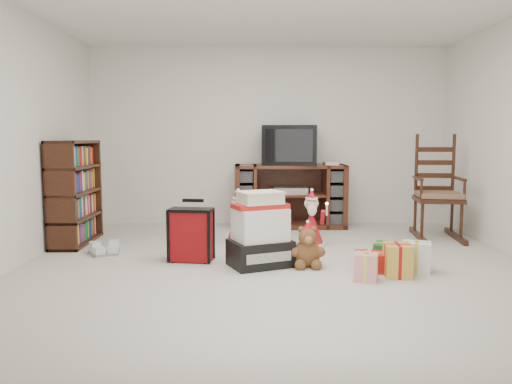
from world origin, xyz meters
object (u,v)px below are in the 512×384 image
(gift_pile, at_px, (260,234))
(mrs_claus_figurine, at_px, (238,223))
(teddy_bear, at_px, (307,249))
(sneaker_pair, at_px, (105,250))
(tv_stand, at_px, (290,196))
(red_suitcase, at_px, (191,235))
(rocking_chair, at_px, (436,201))
(crt_television, at_px, (290,145))
(gift_cluster, at_px, (391,258))
(santa_figurine, at_px, (311,225))
(bookshelf, at_px, (75,194))

(gift_pile, xyz_separation_m, mrs_claus_figurine, (-0.23, 1.04, -0.07))
(teddy_bear, distance_m, sneaker_pair, 2.16)
(tv_stand, relative_size, mrs_claus_figurine, 2.41)
(sneaker_pair, bearing_deg, red_suitcase, -43.01)
(rocking_chair, xyz_separation_m, crt_television, (-1.75, 0.73, 0.68))
(gift_cluster, bearing_deg, santa_figurine, 120.25)
(rocking_chair, bearing_deg, gift_cluster, -115.16)
(tv_stand, height_order, red_suitcase, tv_stand)
(tv_stand, relative_size, santa_figurine, 2.35)
(sneaker_pair, bearing_deg, tv_stand, 12.63)
(rocking_chair, relative_size, red_suitcase, 2.13)
(gift_pile, height_order, santa_figurine, gift_pile)
(red_suitcase, bearing_deg, gift_pile, -8.03)
(sneaker_pair, bearing_deg, gift_pile, -41.99)
(mrs_claus_figurine, bearing_deg, tv_stand, 57.08)
(santa_figurine, distance_m, gift_cluster, 1.23)
(rocking_chair, distance_m, crt_television, 2.02)
(gift_pile, relative_size, sneaker_pair, 1.90)
(santa_figurine, xyz_separation_m, mrs_claus_figurine, (-0.84, 0.17, -0.01))
(teddy_bear, bearing_deg, bookshelf, 156.52)
(tv_stand, relative_size, sneaker_pair, 4.07)
(crt_television, bearing_deg, teddy_bear, -82.73)
(rocking_chair, relative_size, teddy_bear, 3.43)
(tv_stand, xyz_separation_m, red_suitcase, (-1.15, -1.92, -0.16))
(tv_stand, height_order, gift_cluster, tv_stand)
(tv_stand, height_order, santa_figurine, tv_stand)
(gift_pile, xyz_separation_m, crt_television, (0.46, 2.10, 0.82))
(bookshelf, relative_size, gift_pile, 1.70)
(tv_stand, bearing_deg, gift_pile, -102.71)
(bookshelf, bearing_deg, gift_cluster, -20.76)
(bookshelf, height_order, gift_pile, bookshelf)
(bookshelf, relative_size, santa_figurine, 1.86)
(sneaker_pair, bearing_deg, mrs_claus_figurine, -4.08)
(sneaker_pair, relative_size, crt_television, 0.47)
(gift_cluster, distance_m, crt_television, 2.61)
(santa_figurine, bearing_deg, rocking_chair, 17.09)
(mrs_claus_figurine, relative_size, crt_television, 0.80)
(teddy_bear, bearing_deg, gift_pile, 175.28)
(gift_pile, xyz_separation_m, santa_figurine, (0.60, 0.87, -0.06))
(bookshelf, bearing_deg, mrs_claus_figurine, -1.38)
(red_suitcase, bearing_deg, teddy_bear, -3.70)
(rocking_chair, bearing_deg, bookshelf, -168.97)
(santa_figurine, bearing_deg, tv_stand, 96.52)
(bookshelf, distance_m, mrs_claus_figurine, 1.93)
(tv_stand, bearing_deg, bookshelf, -158.80)
(bookshelf, height_order, mrs_claus_figurine, bookshelf)
(santa_figurine, bearing_deg, teddy_bear, -99.60)
(gift_pile, relative_size, red_suitcase, 1.13)
(sneaker_pair, bearing_deg, gift_cluster, -38.37)
(santa_figurine, height_order, crt_television, crt_television)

